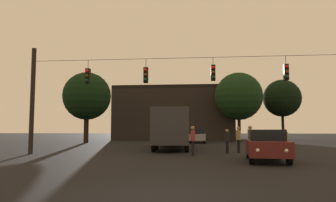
# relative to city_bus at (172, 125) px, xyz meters

# --- Properties ---
(ground_plane) EXTENTS (168.00, 168.00, 0.00)m
(ground_plane) POSITION_rel_city_bus_xyz_m (1.29, 6.35, -1.87)
(ground_plane) COLOR black
(ground_plane) RESTS_ON ground
(overhead_signal_span) EXTENTS (19.43, 0.44, 6.70)m
(overhead_signal_span) POSITION_rel_city_bus_xyz_m (1.26, -6.65, 1.93)
(overhead_signal_span) COLOR black
(overhead_signal_span) RESTS_ON ground
(city_bus) EXTENTS (3.14, 11.13, 3.00)m
(city_bus) POSITION_rel_city_bus_xyz_m (0.00, 0.00, 0.00)
(city_bus) COLOR #2D2D33
(city_bus) RESTS_ON ground
(car_near_right) EXTENTS (2.23, 4.47, 1.52)m
(car_near_right) POSITION_rel_city_bus_xyz_m (5.44, -9.86, -1.07)
(car_near_right) COLOR #511919
(car_near_right) RESTS_ON ground
(car_far_left) EXTENTS (1.80, 4.34, 1.52)m
(car_far_left) POSITION_rel_city_bus_xyz_m (1.95, 10.26, -1.07)
(car_far_left) COLOR #99999E
(car_far_left) RESTS_ON ground
(pedestrian_crossing_left) EXTENTS (0.28, 0.39, 1.75)m
(pedestrian_crossing_left) POSITION_rel_city_bus_xyz_m (5.27, -6.09, -0.87)
(pedestrian_crossing_left) COLOR black
(pedestrian_crossing_left) RESTS_ON ground
(pedestrian_crossing_center) EXTENTS (0.32, 0.41, 1.55)m
(pedestrian_crossing_center) POSITION_rel_city_bus_xyz_m (8.07, -3.07, -1.00)
(pedestrian_crossing_center) COLOR black
(pedestrian_crossing_center) RESTS_ON ground
(pedestrian_crossing_right) EXTENTS (0.35, 0.42, 1.54)m
(pedestrian_crossing_right) POSITION_rel_city_bus_xyz_m (3.96, -5.17, -1.01)
(pedestrian_crossing_right) COLOR black
(pedestrian_crossing_right) RESTS_ON ground
(pedestrian_near_bus) EXTENTS (0.36, 0.42, 1.71)m
(pedestrian_near_bus) POSITION_rel_city_bus_xyz_m (4.76, -4.45, -0.89)
(pedestrian_near_bus) COLOR black
(pedestrian_near_bus) RESTS_ON ground
(pedestrian_trailing) EXTENTS (0.28, 0.39, 1.72)m
(pedestrian_trailing) POSITION_rel_city_bus_xyz_m (1.83, -7.01, -0.89)
(pedestrian_trailing) COLOR black
(pedestrian_trailing) RESTS_ON ground
(corner_building) EXTENTS (16.83, 13.58, 7.60)m
(corner_building) POSITION_rel_city_bus_xyz_m (-1.44, 23.75, 1.93)
(corner_building) COLOR black
(corner_building) RESTS_ON ground
(tree_left_silhouette) EXTENTS (6.06, 6.06, 8.74)m
(tree_left_silhouette) POSITION_rel_city_bus_xyz_m (7.21, 15.28, 3.84)
(tree_left_silhouette) COLOR black
(tree_left_silhouette) RESTS_ON ground
(tree_behind_building) EXTENTS (5.49, 5.49, 8.10)m
(tree_behind_building) POSITION_rel_city_bus_xyz_m (-10.70, 9.72, 3.46)
(tree_behind_building) COLOR black
(tree_behind_building) RESTS_ON ground
(tree_right_far) EXTENTS (5.56, 5.56, 8.95)m
(tree_right_far) POSITION_rel_city_bus_xyz_m (14.56, 23.17, 4.29)
(tree_right_far) COLOR black
(tree_right_far) RESTS_ON ground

